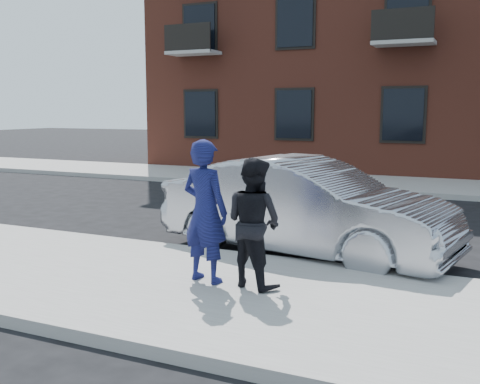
% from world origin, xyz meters
% --- Properties ---
extents(ground, '(100.00, 100.00, 0.00)m').
position_xyz_m(ground, '(0.00, 0.00, 0.00)').
color(ground, black).
rests_on(ground, ground).
extents(near_sidewalk, '(50.00, 3.50, 0.15)m').
position_xyz_m(near_sidewalk, '(0.00, -0.25, 0.07)').
color(near_sidewalk, gray).
rests_on(near_sidewalk, ground).
extents(near_curb, '(50.00, 0.10, 0.15)m').
position_xyz_m(near_curb, '(0.00, 1.55, 0.07)').
color(near_curb, '#999691').
rests_on(near_curb, ground).
extents(far_sidewalk, '(50.00, 3.50, 0.15)m').
position_xyz_m(far_sidewalk, '(0.00, 11.25, 0.07)').
color(far_sidewalk, gray).
rests_on(far_sidewalk, ground).
extents(far_curb, '(50.00, 0.10, 0.15)m').
position_xyz_m(far_curb, '(0.00, 9.45, 0.07)').
color(far_curb, '#999691').
rests_on(far_curb, ground).
extents(apartment_building, '(24.30, 10.30, 12.30)m').
position_xyz_m(apartment_building, '(2.00, 18.00, 6.16)').
color(apartment_building, brown).
rests_on(apartment_building, ground).
extents(silver_sedan, '(5.06, 2.50, 1.59)m').
position_xyz_m(silver_sedan, '(0.20, 2.36, 0.80)').
color(silver_sedan, '#999BA3').
rests_on(silver_sedan, ground).
extents(man_hoodie, '(0.75, 0.58, 1.85)m').
position_xyz_m(man_hoodie, '(-0.39, 0.02, 1.08)').
color(man_hoodie, navy).
rests_on(man_hoodie, near_sidewalk).
extents(man_peacoat, '(0.95, 0.84, 1.64)m').
position_xyz_m(man_peacoat, '(0.25, 0.11, 0.97)').
color(man_peacoat, black).
rests_on(man_peacoat, near_sidewalk).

